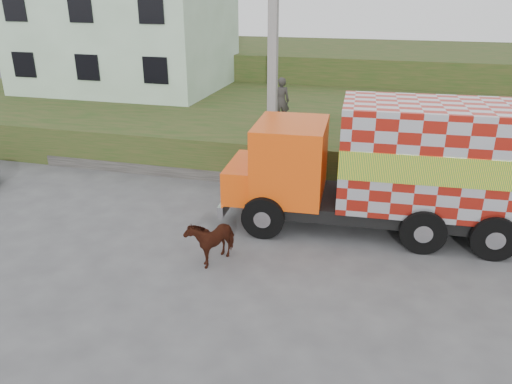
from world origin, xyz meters
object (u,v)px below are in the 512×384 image
(cow, at_px, (212,238))
(pedestrian, at_px, (281,101))
(cargo_truck, at_px, (391,166))
(utility_pole, at_px, (273,68))

(cow, xyz_separation_m, pedestrian, (-0.08, 8.38, 1.83))
(cargo_truck, height_order, cow, cargo_truck)
(cargo_truck, bearing_deg, cow, -147.80)
(cow, bearing_deg, cargo_truck, 56.16)
(cargo_truck, bearing_deg, utility_pole, 141.58)
(utility_pole, relative_size, pedestrian, 4.28)
(utility_pole, xyz_separation_m, cow, (-0.15, -5.95, -3.47))
(utility_pole, xyz_separation_m, cargo_truck, (4.12, -2.88, -2.15))
(cow, distance_m, pedestrian, 8.58)
(pedestrian, bearing_deg, cow, 70.82)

